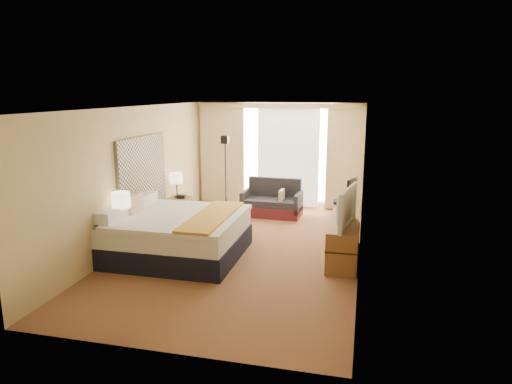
% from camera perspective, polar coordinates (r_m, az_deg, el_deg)
% --- Properties ---
extents(floor, '(4.20, 7.00, 0.02)m').
position_cam_1_polar(floor, '(8.53, -1.64, -7.19)').
color(floor, maroon).
rests_on(floor, ground).
extents(ceiling, '(4.20, 7.00, 0.02)m').
position_cam_1_polar(ceiling, '(8.04, -1.75, 10.55)').
color(ceiling, silver).
rests_on(ceiling, wall_back).
extents(wall_back, '(4.20, 0.02, 2.60)m').
position_cam_1_polar(wall_back, '(11.55, 2.87, 4.67)').
color(wall_back, tan).
rests_on(wall_back, ground).
extents(wall_front, '(4.20, 0.02, 2.60)m').
position_cam_1_polar(wall_front, '(5.00, -12.31, -6.16)').
color(wall_front, tan).
rests_on(wall_front, ground).
extents(wall_left, '(0.02, 7.00, 2.60)m').
position_cam_1_polar(wall_left, '(8.96, -14.77, 1.97)').
color(wall_left, tan).
rests_on(wall_left, ground).
extents(wall_right, '(0.02, 7.00, 2.60)m').
position_cam_1_polar(wall_right, '(7.91, 13.16, 0.69)').
color(wall_right, tan).
rests_on(wall_right, ground).
extents(headboard, '(0.06, 1.85, 1.50)m').
position_cam_1_polar(headboard, '(9.12, -13.96, 2.07)').
color(headboard, black).
rests_on(headboard, wall_left).
extents(nightstand_left, '(0.45, 0.52, 0.55)m').
position_cam_1_polar(nightstand_left, '(8.22, -16.40, -6.47)').
color(nightstand_left, olive).
rests_on(nightstand_left, floor).
extents(nightstand_right, '(0.45, 0.52, 0.55)m').
position_cam_1_polar(nightstand_right, '(10.36, -9.57, -2.20)').
color(nightstand_right, olive).
rests_on(nightstand_right, floor).
extents(media_dresser, '(0.50, 1.80, 0.70)m').
position_cam_1_polar(media_dresser, '(8.16, 10.92, -5.76)').
color(media_dresser, olive).
rests_on(media_dresser, floor).
extents(window, '(2.30, 0.02, 2.30)m').
position_cam_1_polar(window, '(11.48, 4.07, 4.70)').
color(window, white).
rests_on(window, wall_back).
extents(curtains, '(4.12, 0.19, 2.56)m').
position_cam_1_polar(curtains, '(11.43, 2.75, 5.13)').
color(curtains, beige).
rests_on(curtains, floor).
extents(bed, '(2.24, 2.05, 1.09)m').
position_cam_1_polar(bed, '(8.22, -9.91, -5.21)').
color(bed, black).
rests_on(bed, floor).
extents(loveseat, '(1.40, 0.79, 0.86)m').
position_cam_1_polar(loveseat, '(10.76, 2.07, -1.43)').
color(loveseat, '#5A191F').
rests_on(loveseat, floor).
extents(floor_lamp, '(0.23, 0.23, 1.84)m').
position_cam_1_polar(floor_lamp, '(11.02, -3.85, 4.26)').
color(floor_lamp, black).
rests_on(floor_lamp, floor).
extents(desk_chair, '(0.52, 0.52, 1.04)m').
position_cam_1_polar(desk_chair, '(10.13, 11.15, -1.51)').
color(desk_chair, black).
rests_on(desk_chair, floor).
extents(lamp_left, '(0.31, 0.31, 0.65)m').
position_cam_1_polar(lamp_left, '(8.07, -16.54, -1.05)').
color(lamp_left, black).
rests_on(lamp_left, nightstand_left).
extents(lamp_right, '(0.26, 0.26, 0.56)m').
position_cam_1_polar(lamp_right, '(10.23, -9.92, 1.67)').
color(lamp_right, black).
rests_on(lamp_right, nightstand_right).
extents(tissue_box, '(0.14, 0.14, 0.11)m').
position_cam_1_polar(tissue_box, '(8.19, -15.72, -4.06)').
color(tissue_box, '#94B0E4').
rests_on(tissue_box, nightstand_left).
extents(telephone, '(0.20, 0.16, 0.07)m').
position_cam_1_polar(telephone, '(10.25, -9.31, -0.56)').
color(telephone, black).
rests_on(telephone, nightstand_right).
extents(television, '(0.34, 1.13, 0.65)m').
position_cam_1_polar(television, '(7.60, 10.61, -1.80)').
color(television, black).
rests_on(television, media_dresser).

